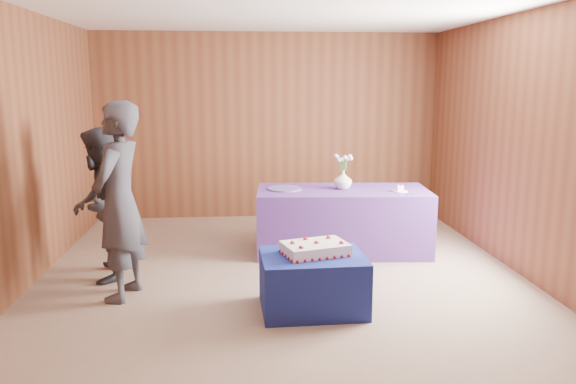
{
  "coord_description": "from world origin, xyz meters",
  "views": [
    {
      "loc": [
        -0.41,
        -5.27,
        1.99
      ],
      "look_at": [
        0.05,
        0.1,
        0.93
      ],
      "focal_mm": 35.0,
      "sensor_mm": 36.0,
      "label": 1
    }
  ],
  "objects": [
    {
      "name": "ground",
      "position": [
        0.0,
        0.0,
        0.0
      ],
      "size": [
        6.0,
        6.0,
        0.0
      ],
      "primitive_type": "plane",
      "color": "#876E5D",
      "rests_on": "ground"
    },
    {
      "name": "room_shell",
      "position": [
        0.0,
        0.0,
        1.8
      ],
      "size": [
        5.04,
        6.04,
        2.72
      ],
      "color": "brown",
      "rests_on": "ground"
    },
    {
      "name": "cake_table",
      "position": [
        0.21,
        -0.59,
        0.25
      ],
      "size": [
        0.92,
        0.73,
        0.5
      ],
      "primitive_type": "cube",
      "rotation": [
        0.0,
        0.0,
        0.03
      ],
      "color": "navy",
      "rests_on": "ground"
    },
    {
      "name": "serving_table",
      "position": [
        0.79,
        1.12,
        0.38
      ],
      "size": [
        2.06,
        1.04,
        0.75
      ],
      "primitive_type": "cube",
      "rotation": [
        0.0,
        0.0,
        -0.07
      ],
      "color": "#4E2E7F",
      "rests_on": "ground"
    },
    {
      "name": "sheet_cake",
      "position": [
        0.24,
        -0.56,
        0.55
      ],
      "size": [
        0.66,
        0.53,
        0.13
      ],
      "rotation": [
        0.0,
        0.0,
        0.28
      ],
      "color": "white",
      "rests_on": "cake_table"
    },
    {
      "name": "vase",
      "position": [
        0.79,
        1.16,
        0.86
      ],
      "size": [
        0.28,
        0.28,
        0.22
      ],
      "primitive_type": "imported",
      "rotation": [
        0.0,
        0.0,
        -0.45
      ],
      "color": "silver",
      "rests_on": "serving_table"
    },
    {
      "name": "flower_spray",
      "position": [
        0.79,
        1.16,
        1.12
      ],
      "size": [
        0.23,
        0.23,
        0.17
      ],
      "color": "#2B6428",
      "rests_on": "vase"
    },
    {
      "name": "platter",
      "position": [
        0.1,
        1.18,
        0.76
      ],
      "size": [
        0.52,
        0.52,
        0.02
      ],
      "primitive_type": "cylinder",
      "rotation": [
        0.0,
        0.0,
        -0.39
      ],
      "color": "#6152A4",
      "rests_on": "serving_table"
    },
    {
      "name": "plate",
      "position": [
        1.42,
        0.94,
        0.76
      ],
      "size": [
        0.18,
        0.18,
        0.01
      ],
      "primitive_type": "cylinder",
      "rotation": [
        0.0,
        0.0,
        -0.05
      ],
      "color": "white",
      "rests_on": "serving_table"
    },
    {
      "name": "cake_slice",
      "position": [
        1.42,
        0.94,
        0.79
      ],
      "size": [
        0.07,
        0.06,
        0.09
      ],
      "rotation": [
        0.0,
        0.0,
        0.04
      ],
      "color": "white",
      "rests_on": "plate"
    },
    {
      "name": "knife",
      "position": [
        1.49,
        0.74,
        0.75
      ],
      "size": [
        0.26,
        0.09,
        0.0
      ],
      "primitive_type": "cube",
      "rotation": [
        0.0,
        0.0,
        0.26
      ],
      "color": "#BCBCC1",
      "rests_on": "serving_table"
    },
    {
      "name": "guest_left",
      "position": [
        -1.52,
        -0.15,
        0.92
      ],
      "size": [
        0.57,
        0.75,
        1.83
      ],
      "primitive_type": "imported",
      "rotation": [
        0.0,
        0.0,
        -1.79
      ],
      "color": "#373741",
      "rests_on": "ground"
    },
    {
      "name": "guest_right",
      "position": [
        -1.81,
        0.37,
        0.78
      ],
      "size": [
        0.63,
        0.79,
        1.56
      ],
      "primitive_type": "imported",
      "rotation": [
        0.0,
        0.0,
        -1.51
      ],
      "color": "#34363F",
      "rests_on": "ground"
    }
  ]
}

